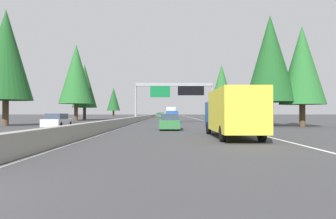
{
  "coord_description": "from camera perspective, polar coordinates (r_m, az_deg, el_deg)",
  "views": [
    {
      "loc": [
        -5.07,
        -5.16,
        1.59
      ],
      "look_at": [
        62.82,
        -4.78,
        2.25
      ],
      "focal_mm": 31.82,
      "sensor_mm": 36.0,
      "label": 1
    }
  ],
  "objects": [
    {
      "name": "sedan_mid_right",
      "position": [
        27.39,
        0.32,
        -2.45
      ],
      "size": [
        4.4,
        1.8,
        1.47
      ],
      "color": "#2D6B38",
      "rests_on": "ground"
    },
    {
      "name": "conifer_right_mid",
      "position": [
        77.73,
        10.22,
        4.52
      ],
      "size": [
        6.11,
        6.11,
        13.89
      ],
      "color": "#4C3823",
      "rests_on": "ground"
    },
    {
      "name": "bus_far_center",
      "position": [
        89.26,
        0.56,
        -0.47
      ],
      "size": [
        11.5,
        2.55,
        3.1
      ],
      "color": "white",
      "rests_on": "ground"
    },
    {
      "name": "sedan_near_right",
      "position": [
        95.96,
        -1.73,
        -1.1
      ],
      "size": [
        4.4,
        1.8,
        1.47
      ],
      "color": "#2D6B38",
      "rests_on": "ground"
    },
    {
      "name": "sedan_distant_b",
      "position": [
        124.32,
        0.48,
        -0.97
      ],
      "size": [
        4.4,
        1.8,
        1.47
      ],
      "color": "red",
      "rests_on": "ground"
    },
    {
      "name": "conifer_left_far",
      "position": [
        101.82,
        -10.4,
        1.98
      ],
      "size": [
        4.41,
        4.41,
        10.01
      ],
      "color": "#4C3823",
      "rests_on": "ground"
    },
    {
      "name": "conifer_left_mid",
      "position": [
        66.55,
        -15.69,
        4.34
      ],
      "size": [
        5.24,
        5.24,
        11.91
      ],
      "color": "#4C3823",
      "rests_on": "ground"
    },
    {
      "name": "sign_gantry_overhead",
      "position": [
        47.86,
        1.37,
        3.57
      ],
      "size": [
        0.5,
        12.68,
        6.32
      ],
      "color": "gray",
      "rests_on": "ground"
    },
    {
      "name": "ground_plane",
      "position": [
        65.3,
        -4.22,
        -1.95
      ],
      "size": [
        320.0,
        320.0,
        0.0
      ],
      "primitive_type": "plane",
      "color": "#38383A"
    },
    {
      "name": "conifer_left_near",
      "position": [
        60.45,
        -17.19,
        6.5
      ],
      "size": [
        6.5,
        6.5,
        14.78
      ],
      "color": "#4C3823",
      "rests_on": "ground"
    },
    {
      "name": "pickup_mid_left",
      "position": [
        47.18,
        0.81,
        -1.37
      ],
      "size": [
        5.6,
        2.0,
        1.86
      ],
      "color": "#1E4793",
      "rests_on": "ground"
    },
    {
      "name": "conifer_right_foreground",
      "position": [
        36.43,
        24.3,
        7.74
      ],
      "size": [
        4.94,
        4.94,
        11.22
      ],
      "color": "#4C3823",
      "rests_on": "ground"
    },
    {
      "name": "shoulder_stripe_median",
      "position": [
        75.25,
        -3.42,
        -1.76
      ],
      "size": [
        160.0,
        0.16,
        0.01
      ],
      "primitive_type": "cube",
      "color": "silver",
      "rests_on": "ground"
    },
    {
      "name": "shoulder_stripe_right",
      "position": [
        75.36,
        5.16,
        -1.76
      ],
      "size": [
        160.0,
        0.16,
        0.01
      ],
      "primitive_type": "cube",
      "color": "silver",
      "rests_on": "ground"
    },
    {
      "name": "conifer_left_foreground",
      "position": [
        40.61,
        -28.63,
        9.18
      ],
      "size": [
        6.08,
        6.08,
        13.83
      ],
      "color": "#4C3823",
      "rests_on": "ground"
    },
    {
      "name": "conifer_right_far",
      "position": [
        82.64,
        9.85,
        2.53
      ],
      "size": [
        4.36,
        4.36,
        9.91
      ],
      "color": "#4C3823",
      "rests_on": "ground"
    },
    {
      "name": "median_barrier",
      "position": [
        85.26,
        -3.35,
        -1.32
      ],
      "size": [
        180.0,
        0.56,
        0.9
      ],
      "primitive_type": "cube",
      "color": "gray",
      "rests_on": "ground"
    },
    {
      "name": "conifer_right_near",
      "position": [
        35.65,
        18.98,
        9.22
      ],
      "size": [
        5.52,
        5.52,
        12.54
      ],
      "color": "#4C3823",
      "rests_on": "ground"
    },
    {
      "name": "oncoming_near",
      "position": [
        32.93,
        -20.42,
        -2.1
      ],
      "size": [
        4.4,
        1.8,
        1.47
      ],
      "rotation": [
        0.0,
        0.0,
        3.14
      ],
      "color": "silver",
      "rests_on": "ground"
    },
    {
      "name": "minivan_far_left",
      "position": [
        120.61,
        -1.32,
        -0.86
      ],
      "size": [
        5.0,
        1.95,
        1.69
      ],
      "color": "#2D6B38",
      "rests_on": "ground"
    },
    {
      "name": "box_truck_far_right",
      "position": [
        19.09,
        12.14,
        -0.47
      ],
      "size": [
        8.5,
        2.4,
        2.95
      ],
      "color": "gold",
      "rests_on": "ground"
    }
  ]
}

